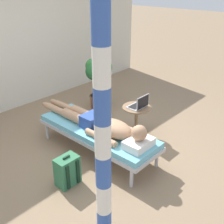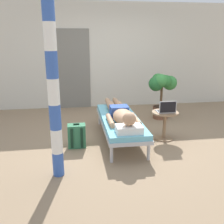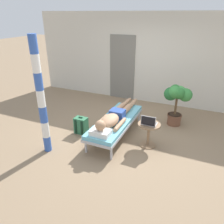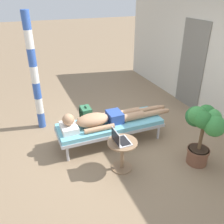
# 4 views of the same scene
# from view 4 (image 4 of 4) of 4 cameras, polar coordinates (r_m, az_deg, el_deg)

# --- Properties ---
(ground_plane) EXTENTS (40.00, 40.00, 0.00)m
(ground_plane) POSITION_cam_4_polar(r_m,az_deg,el_deg) (4.69, 2.01, -7.04)
(ground_plane) COLOR #8C7256
(house_wall_back) EXTENTS (7.60, 0.20, 2.70)m
(house_wall_back) POSITION_cam_4_polar(r_m,az_deg,el_deg) (5.52, 25.02, 11.25)
(house_wall_back) COLOR beige
(house_wall_back) RESTS_ON ground
(house_door_panel) EXTENTS (0.84, 0.03, 2.04)m
(house_door_panel) POSITION_cam_4_polar(r_m,az_deg,el_deg) (6.08, 18.38, 10.50)
(house_door_panel) COLOR slate
(house_door_panel) RESTS_ON ground
(lounge_chair) EXTENTS (0.67, 2.00, 0.42)m
(lounge_chair) POSITION_cam_4_polar(r_m,az_deg,el_deg) (4.54, -0.43, -3.19)
(lounge_chair) COLOR #B7B7BC
(lounge_chair) RESTS_ON ground
(person_reclining) EXTENTS (0.53, 2.17, 0.32)m
(person_reclining) POSITION_cam_4_polar(r_m,az_deg,el_deg) (4.42, -1.64, -1.54)
(person_reclining) COLOR white
(person_reclining) RESTS_ON lounge_chair
(side_table) EXTENTS (0.48, 0.48, 0.52)m
(side_table) POSITION_cam_4_polar(r_m,az_deg,el_deg) (3.87, 2.44, -9.12)
(side_table) COLOR #8C6B4C
(side_table) RESTS_ON ground
(laptop) EXTENTS (0.31, 0.24, 0.23)m
(laptop) POSITION_cam_4_polar(r_m,az_deg,el_deg) (3.72, 1.79, -6.51)
(laptop) COLOR silver
(laptop) RESTS_ON side_table
(backpack) EXTENTS (0.30, 0.26, 0.42)m
(backpack) POSITION_cam_4_polar(r_m,az_deg,el_deg) (5.20, -6.12, -0.95)
(backpack) COLOR #33724C
(backpack) RESTS_ON ground
(potted_plant) EXTENTS (0.67, 0.50, 1.05)m
(potted_plant) POSITION_cam_4_polar(r_m,az_deg,el_deg) (4.04, 20.86, -3.12)
(potted_plant) COLOR brown
(potted_plant) RESTS_ON ground
(porch_post) EXTENTS (0.15, 0.15, 2.33)m
(porch_post) POSITION_cam_4_polar(r_m,az_deg,el_deg) (4.92, -17.95, 8.47)
(porch_post) COLOR #3359B2
(porch_post) RESTS_ON ground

